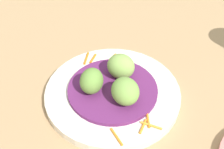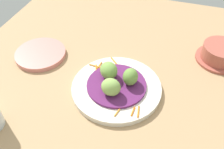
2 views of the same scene
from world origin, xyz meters
The scene contains 7 objects.
table_surface centered at (0.00, 0.00, 1.00)cm, with size 110.00×110.00×2.00cm, color tan.
main_plate centered at (-5.28, -1.58, 2.79)cm, with size 24.73×24.73×1.57cm, color silver.
cabbage_bed centered at (-5.28, -1.58, 3.93)cm, with size 16.35×16.35×0.71cm, color #60235B.
carrot_garnish centered at (-6.96, -0.58, 3.77)cm, with size 18.60×21.09×0.40cm.
guac_scoop_left centered at (-1.92, -0.12, 6.61)cm, with size 4.07×4.76×4.66cm, color olive.
guac_scoop_center centered at (-8.22, 0.60, 6.63)cm, with size 4.69×5.29×4.69cm, color #759E47.
guac_scoop_right centered at (-5.69, -5.22, 6.65)cm, with size 4.48×5.16×4.73cm, color #84A851.
Camera 1 is at (-17.88, 37.88, 46.46)cm, focal length 52.51 mm.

